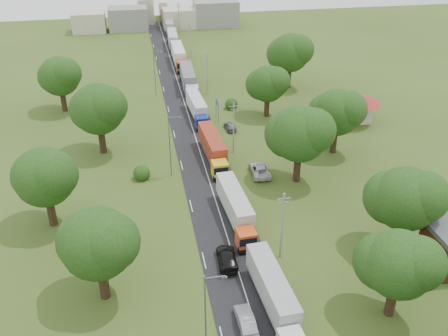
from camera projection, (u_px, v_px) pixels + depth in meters
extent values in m
plane|color=#374D19|center=(224.00, 228.00, 65.12)|extent=(260.00, 260.00, 0.00)
cube|color=black|center=(202.00, 158.00, 82.30)|extent=(8.00, 200.00, 0.04)
cylinder|color=slate|center=(218.00, 112.00, 94.02)|extent=(0.12, 0.12, 4.00)
cylinder|color=slate|center=(216.00, 108.00, 96.08)|extent=(0.12, 0.12, 4.00)
cube|color=navy|center=(217.00, 102.00, 94.27)|extent=(0.06, 3.00, 1.00)
cube|color=silver|center=(217.00, 102.00, 94.27)|extent=(0.07, 3.10, 0.06)
cylinder|color=gray|center=(282.00, 226.00, 57.80)|extent=(0.24, 0.24, 9.00)
cube|color=gray|center=(284.00, 199.00, 55.96)|extent=(1.60, 0.10, 0.10)
cube|color=gray|center=(284.00, 202.00, 56.20)|extent=(1.20, 0.10, 0.10)
cylinder|color=gray|center=(234.00, 128.00, 81.86)|extent=(0.24, 0.24, 9.00)
cube|color=gray|center=(234.00, 106.00, 80.01)|extent=(1.60, 0.10, 0.10)
cube|color=gray|center=(234.00, 109.00, 80.25)|extent=(1.20, 0.10, 0.10)
cylinder|color=gray|center=(207.00, 74.00, 105.91)|extent=(0.24, 0.24, 9.00)
cube|color=gray|center=(207.00, 57.00, 104.06)|extent=(1.60, 0.10, 0.10)
cube|color=gray|center=(207.00, 59.00, 104.31)|extent=(1.20, 0.10, 0.10)
cylinder|color=gray|center=(190.00, 40.00, 129.96)|extent=(0.24, 0.24, 9.00)
cube|color=gray|center=(190.00, 26.00, 128.12)|extent=(1.60, 0.10, 0.10)
cube|color=gray|center=(190.00, 28.00, 128.36)|extent=(1.20, 0.10, 0.10)
cylinder|color=gray|center=(179.00, 17.00, 154.01)|extent=(0.24, 0.24, 9.00)
cube|color=gray|center=(178.00, 4.00, 152.17)|extent=(1.60, 0.10, 0.10)
cube|color=gray|center=(178.00, 6.00, 152.41)|extent=(1.20, 0.10, 0.10)
cylinder|color=slate|center=(205.00, 319.00, 44.62)|extent=(0.16, 0.16, 10.00)
cube|color=slate|center=(215.00, 277.00, 42.48)|extent=(1.80, 0.10, 0.10)
cube|color=slate|center=(224.00, 278.00, 42.68)|extent=(0.50, 0.22, 0.15)
cylinder|color=slate|center=(170.00, 147.00, 74.68)|extent=(0.16, 0.16, 10.00)
cube|color=slate|center=(174.00, 117.00, 72.55)|extent=(1.80, 0.10, 0.10)
cube|color=slate|center=(180.00, 118.00, 72.75)|extent=(0.50, 0.22, 0.15)
cylinder|color=slate|center=(155.00, 73.00, 104.75)|extent=(0.16, 0.16, 10.00)
cube|color=slate|center=(157.00, 51.00, 102.61)|extent=(1.80, 0.10, 0.10)
cube|color=slate|center=(161.00, 52.00, 102.81)|extent=(0.50, 0.22, 0.15)
cylinder|color=#382616|center=(391.00, 300.00, 50.98)|extent=(1.04, 1.04, 3.85)
sphere|color=#144011|center=(399.00, 264.00, 48.71)|extent=(7.00, 7.00, 7.00)
sphere|color=#144011|center=(418.00, 263.00, 47.69)|extent=(5.50, 5.50, 5.50)
sphere|color=#144011|center=(383.00, 261.00, 49.86)|extent=(6.00, 6.00, 6.00)
cylinder|color=#382616|center=(398.00, 234.00, 60.45)|extent=(1.08, 1.08, 4.20)
sphere|color=#144011|center=(406.00, 199.00, 57.96)|extent=(7.70, 7.70, 7.70)
sphere|color=#144011|center=(423.00, 196.00, 56.84)|extent=(6.05, 6.05, 6.05)
sphere|color=#144011|center=(391.00, 197.00, 59.24)|extent=(6.60, 6.60, 6.60)
cylinder|color=#382616|center=(297.00, 167.00, 74.70)|extent=(1.12, 1.12, 4.55)
sphere|color=#144011|center=(300.00, 134.00, 71.99)|extent=(8.40, 8.40, 8.40)
sphere|color=#144011|center=(313.00, 131.00, 70.77)|extent=(6.60, 6.60, 6.60)
sphere|color=#144011|center=(289.00, 134.00, 73.38)|extent=(7.20, 7.20, 7.20)
cylinder|color=#382616|center=(334.00, 141.00, 83.11)|extent=(1.08, 1.08, 4.20)
sphere|color=#144011|center=(337.00, 112.00, 80.62)|extent=(7.70, 7.70, 7.70)
sphere|color=#144011|center=(349.00, 109.00, 79.50)|extent=(6.05, 6.05, 6.05)
sphere|color=#144011|center=(327.00, 113.00, 81.89)|extent=(6.60, 6.60, 6.60)
cylinder|color=#382616|center=(267.00, 107.00, 96.67)|extent=(1.04, 1.04, 3.85)
sphere|color=#144011|center=(268.00, 84.00, 94.40)|extent=(7.00, 7.00, 7.00)
sphere|color=#144011|center=(276.00, 81.00, 93.38)|extent=(5.50, 5.50, 5.50)
sphere|color=#144011|center=(261.00, 84.00, 95.55)|extent=(6.00, 6.00, 6.00)
cylinder|color=#382616|center=(289.00, 77.00, 110.84)|extent=(1.12, 1.12, 4.55)
sphere|color=#144011|center=(290.00, 53.00, 108.13)|extent=(8.40, 8.40, 8.40)
sphere|color=#144011|center=(299.00, 50.00, 106.90)|extent=(6.60, 6.60, 6.60)
sphere|color=#144011|center=(283.00, 54.00, 109.52)|extent=(7.20, 7.20, 7.20)
cylinder|color=#382616|center=(104.00, 282.00, 53.08)|extent=(1.08, 1.08, 4.20)
sphere|color=#144011|center=(98.00, 243.00, 50.59)|extent=(7.70, 7.70, 7.70)
sphere|color=#144011|center=(110.00, 242.00, 49.47)|extent=(6.05, 6.05, 6.05)
sphere|color=#144011|center=(88.00, 241.00, 51.86)|extent=(6.60, 6.60, 6.60)
cylinder|color=#382616|center=(51.00, 211.00, 64.84)|extent=(1.08, 1.08, 4.20)
sphere|color=#144011|center=(44.00, 177.00, 62.35)|extent=(7.70, 7.70, 7.70)
sphere|color=#144011|center=(54.00, 175.00, 61.22)|extent=(6.05, 6.05, 6.05)
sphere|color=#144011|center=(38.00, 176.00, 63.62)|extent=(6.60, 6.60, 6.60)
cylinder|color=#382616|center=(102.00, 140.00, 82.90)|extent=(1.12, 1.12, 4.55)
sphere|color=#144011|center=(98.00, 109.00, 80.19)|extent=(8.40, 8.40, 8.40)
sphere|color=#144011|center=(107.00, 106.00, 78.97)|extent=(6.60, 6.60, 6.60)
sphere|color=#144011|center=(91.00, 109.00, 81.58)|extent=(7.20, 7.20, 7.20)
cylinder|color=#382616|center=(64.00, 101.00, 98.87)|extent=(1.08, 1.08, 4.20)
sphere|color=#144011|center=(59.00, 76.00, 96.38)|extent=(7.70, 7.70, 7.70)
sphere|color=#144011|center=(66.00, 73.00, 95.26)|extent=(6.05, 6.05, 6.05)
sphere|color=#144011|center=(55.00, 77.00, 97.66)|extent=(6.60, 6.60, 6.60)
cube|color=beige|center=(350.00, 111.00, 94.76)|extent=(7.00, 5.00, 4.00)
cone|color=maroon|center=(352.00, 96.00, 93.35)|extent=(10.08, 10.08, 1.80)
cube|color=gray|center=(128.00, 19.00, 156.29)|extent=(12.00, 8.00, 7.00)
cube|color=beige|center=(179.00, 18.00, 159.12)|extent=(10.00, 8.00, 6.00)
cube|color=gray|center=(216.00, 14.00, 160.57)|extent=(14.00, 8.00, 8.00)
cube|color=beige|center=(89.00, 22.00, 154.60)|extent=(10.00, 8.00, 6.00)
cube|color=beige|center=(146.00, 11.00, 163.89)|extent=(5.00, 5.00, 8.00)
cube|color=slate|center=(272.00, 300.00, 52.67)|extent=(2.82, 11.05, 0.29)
cube|color=#A1A0A5|center=(272.00, 286.00, 52.09)|extent=(3.03, 11.34, 2.85)
cylinder|color=black|center=(264.00, 280.00, 55.65)|extent=(2.23, 0.95, 0.95)
cylinder|color=black|center=(261.00, 272.00, 56.87)|extent=(2.23, 0.95, 0.95)
cube|color=#CC4717|center=(246.00, 239.00, 60.66)|extent=(2.43, 2.43, 2.39)
cube|color=black|center=(248.00, 242.00, 59.50)|extent=(2.20, 0.15, 1.05)
cube|color=slate|center=(248.00, 251.00, 60.18)|extent=(2.12, 0.37, 0.34)
cube|color=slate|center=(235.00, 213.00, 66.79)|extent=(2.84, 11.12, 0.29)
cube|color=#B4B4B4|center=(235.00, 202.00, 66.20)|extent=(3.05, 11.42, 2.87)
cylinder|color=black|center=(248.00, 250.00, 60.41)|extent=(2.25, 0.96, 0.96)
cylinder|color=black|center=(244.00, 241.00, 61.89)|extent=(2.25, 0.96, 0.96)
cylinder|color=black|center=(230.00, 202.00, 69.79)|extent=(2.25, 0.96, 0.96)
cylinder|color=black|center=(228.00, 196.00, 71.02)|extent=(2.25, 0.96, 0.96)
cube|color=yellow|center=(220.00, 169.00, 75.79)|extent=(2.47, 2.47, 2.45)
cube|color=black|center=(221.00, 171.00, 74.60)|extent=(2.25, 0.14, 1.08)
cube|color=slate|center=(221.00, 178.00, 75.29)|extent=(2.17, 0.36, 0.34)
cube|color=slate|center=(212.00, 153.00, 82.06)|extent=(2.83, 11.38, 0.29)
cube|color=maroon|center=(212.00, 143.00, 81.46)|extent=(3.04, 11.68, 2.94)
cylinder|color=black|center=(221.00, 178.00, 75.53)|extent=(2.30, 0.98, 0.98)
cylinder|color=black|center=(219.00, 172.00, 77.05)|extent=(2.30, 0.98, 0.98)
cylinder|color=black|center=(209.00, 146.00, 85.13)|extent=(2.30, 0.98, 0.98)
cylinder|color=black|center=(208.00, 142.00, 86.40)|extent=(2.30, 0.98, 0.98)
cube|color=navy|center=(202.00, 122.00, 91.32)|extent=(2.34, 2.34, 2.32)
cube|color=black|center=(202.00, 123.00, 90.20)|extent=(2.13, 0.13, 1.02)
cube|color=slate|center=(203.00, 129.00, 90.85)|extent=(2.05, 0.35, 0.32)
cube|color=slate|center=(197.00, 113.00, 97.26)|extent=(2.68, 10.76, 0.28)
cube|color=silver|center=(196.00, 104.00, 96.68)|extent=(2.88, 11.05, 2.78)
cylinder|color=black|center=(202.00, 129.00, 91.08)|extent=(2.18, 0.93, 0.93)
cylinder|color=black|center=(201.00, 125.00, 92.51)|extent=(2.18, 0.93, 0.93)
cylinder|color=black|center=(195.00, 108.00, 100.16)|extent=(2.18, 0.93, 0.93)
cylinder|color=black|center=(194.00, 105.00, 101.35)|extent=(2.18, 0.93, 0.93)
cube|color=beige|center=(192.00, 92.00, 104.51)|extent=(2.63, 2.63, 2.64)
cube|color=black|center=(193.00, 93.00, 103.23)|extent=(2.43, 0.11, 1.16)
cube|color=slate|center=(193.00, 99.00, 103.98)|extent=(2.33, 0.33, 0.37)
cube|color=slate|center=(188.00, 84.00, 111.27)|extent=(2.87, 12.23, 0.32)
cube|color=slate|center=(188.00, 76.00, 110.62)|extent=(3.09, 12.55, 3.17)
cylinder|color=black|center=(193.00, 99.00, 104.23)|extent=(2.48, 1.06, 1.06)
cylinder|color=black|center=(192.00, 96.00, 105.87)|extent=(2.48, 1.06, 1.06)
cylinder|color=black|center=(186.00, 80.00, 114.58)|extent=(2.48, 1.06, 1.06)
cylinder|color=black|center=(185.00, 78.00, 115.94)|extent=(2.48, 1.06, 1.06)
cube|color=#BE421D|center=(182.00, 66.00, 119.89)|extent=(2.61, 2.61, 2.68)
cube|color=black|center=(182.00, 66.00, 118.59)|extent=(2.47, 0.05, 1.18)
cube|color=slate|center=(183.00, 72.00, 119.35)|extent=(2.36, 0.28, 0.38)
cube|color=slate|center=(179.00, 61.00, 126.76)|extent=(2.62, 12.37, 0.32)
cube|color=silver|center=(178.00, 53.00, 126.10)|extent=(2.84, 12.69, 3.22)
cylinder|color=black|center=(182.00, 72.00, 119.61)|extent=(2.52, 1.07, 1.07)
cylinder|color=black|center=(182.00, 70.00, 121.27)|extent=(2.52, 1.07, 1.07)
cylinder|color=black|center=(177.00, 57.00, 130.11)|extent=(2.52, 1.07, 1.07)
cylinder|color=black|center=(177.00, 56.00, 131.50)|extent=(2.52, 1.07, 1.07)
cube|color=#25623B|center=(175.00, 48.00, 134.27)|extent=(2.50, 2.50, 2.49)
cube|color=black|center=(176.00, 48.00, 133.07)|extent=(2.29, 0.13, 1.09)
cube|color=slate|center=(176.00, 53.00, 133.77)|extent=(2.20, 0.35, 0.35)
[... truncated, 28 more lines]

